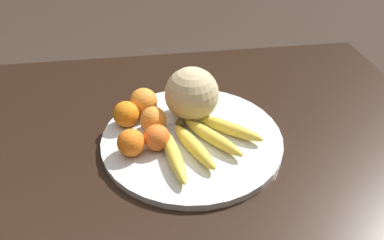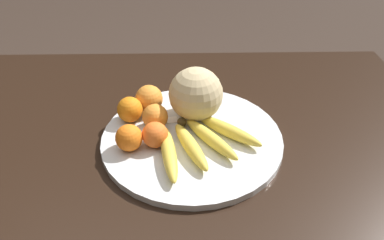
% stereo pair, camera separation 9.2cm
% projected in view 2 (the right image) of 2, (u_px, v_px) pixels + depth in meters
% --- Properties ---
extents(kitchen_table, '(1.46, 1.12, 0.77)m').
position_uv_depth(kitchen_table, '(174.00, 181.00, 0.97)').
color(kitchen_table, black).
rests_on(kitchen_table, ground_plane).
extents(fruit_bowl, '(0.46, 0.46, 0.02)m').
position_uv_depth(fruit_bowl, '(192.00, 138.00, 0.95)').
color(fruit_bowl, silver).
rests_on(fruit_bowl, kitchen_table).
extents(melon, '(0.14, 0.14, 0.14)m').
position_uv_depth(melon, '(196.00, 94.00, 0.98)').
color(melon, '#C6B284').
rests_on(melon, fruit_bowl).
extents(banana_bunch, '(0.26, 0.26, 0.03)m').
position_uv_depth(banana_bunch, '(200.00, 142.00, 0.90)').
color(banana_bunch, '#473819').
rests_on(banana_bunch, fruit_bowl).
extents(orange_front_left, '(0.07, 0.07, 0.07)m').
position_uv_depth(orange_front_left, '(155.00, 117.00, 0.96)').
color(orange_front_left, orange).
rests_on(orange_front_left, fruit_bowl).
extents(orange_front_right, '(0.06, 0.06, 0.06)m').
position_uv_depth(orange_front_right, '(155.00, 135.00, 0.90)').
color(orange_front_right, orange).
rests_on(orange_front_right, fruit_bowl).
extents(orange_mid_center, '(0.07, 0.07, 0.07)m').
position_uv_depth(orange_mid_center, '(130.00, 109.00, 0.98)').
color(orange_mid_center, orange).
rests_on(orange_mid_center, fruit_bowl).
extents(orange_back_left, '(0.08, 0.08, 0.08)m').
position_uv_depth(orange_back_left, '(149.00, 99.00, 1.02)').
color(orange_back_left, orange).
rests_on(orange_back_left, fruit_bowl).
extents(orange_back_right, '(0.07, 0.07, 0.07)m').
position_uv_depth(orange_back_right, '(129.00, 138.00, 0.89)').
color(orange_back_right, orange).
rests_on(orange_back_right, fruit_bowl).
extents(produce_tag, '(0.07, 0.04, 0.00)m').
position_uv_depth(produce_tag, '(164.00, 121.00, 1.00)').
color(produce_tag, white).
rests_on(produce_tag, fruit_bowl).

